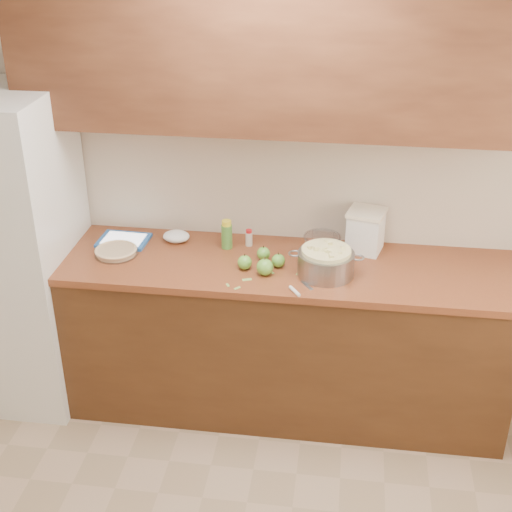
# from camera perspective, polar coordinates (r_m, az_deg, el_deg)

# --- Properties ---
(room_shell) EXTENTS (3.60, 3.60, 3.60)m
(room_shell) POSITION_cam_1_polar(r_m,az_deg,el_deg) (2.35, -3.38, -9.20)
(room_shell) COLOR tan
(room_shell) RESTS_ON ground
(counter_run) EXTENTS (2.64, 0.68, 0.92)m
(counter_run) POSITION_cam_1_polar(r_m,az_deg,el_deg) (4.02, 0.93, -6.28)
(counter_run) COLOR #502E16
(counter_run) RESTS_ON ground
(upper_cabinets) EXTENTS (2.60, 0.34, 0.70)m
(upper_cabinets) POSITION_cam_1_polar(r_m,az_deg,el_deg) (3.57, 1.43, 15.41)
(upper_cabinets) COLOR brown
(upper_cabinets) RESTS_ON room_shell
(fridge) EXTENTS (0.70, 0.70, 1.80)m
(fridge) POSITION_cam_1_polar(r_m,az_deg,el_deg) (4.17, -19.13, 0.33)
(fridge) COLOR white
(fridge) RESTS_ON ground
(pie) EXTENTS (0.23, 0.23, 0.04)m
(pie) POSITION_cam_1_polar(r_m,az_deg,el_deg) (3.93, -11.13, 0.36)
(pie) COLOR silver
(pie) RESTS_ON counter_run
(colander) EXTENTS (0.39, 0.29, 0.14)m
(colander) POSITION_cam_1_polar(r_m,az_deg,el_deg) (3.66, 5.61, -0.49)
(colander) COLOR gray
(colander) RESTS_ON counter_run
(flour_canister) EXTENTS (0.23, 0.23, 0.24)m
(flour_canister) POSITION_cam_1_polar(r_m,az_deg,el_deg) (3.91, 8.76, 2.05)
(flour_canister) COLOR white
(flour_canister) RESTS_ON counter_run
(tablet) EXTENTS (0.28, 0.22, 0.02)m
(tablet) POSITION_cam_1_polar(r_m,az_deg,el_deg) (4.07, -10.54, 1.25)
(tablet) COLOR #245DAF
(tablet) RESTS_ON counter_run
(paring_knife) EXTENTS (0.12, 0.17, 0.02)m
(paring_knife) POSITION_cam_1_polar(r_m,az_deg,el_deg) (3.52, 3.25, -2.76)
(paring_knife) COLOR gray
(paring_knife) RESTS_ON counter_run
(lemon_bottle) EXTENTS (0.06, 0.06, 0.16)m
(lemon_bottle) POSITION_cam_1_polar(r_m,az_deg,el_deg) (3.91, -2.35, 1.71)
(lemon_bottle) COLOR #4C8C38
(lemon_bottle) RESTS_ON counter_run
(cinnamon_shaker) EXTENTS (0.04, 0.04, 0.10)m
(cinnamon_shaker) POSITION_cam_1_polar(r_m,az_deg,el_deg) (3.95, -0.57, 1.46)
(cinnamon_shaker) COLOR beige
(cinnamon_shaker) RESTS_ON counter_run
(vanilla_bottle) EXTENTS (0.04, 0.04, 0.11)m
(vanilla_bottle) POSITION_cam_1_polar(r_m,az_deg,el_deg) (3.80, 4.42, 0.43)
(vanilla_bottle) COLOR black
(vanilla_bottle) RESTS_ON counter_run
(mixing_bowl) EXTENTS (0.21, 0.21, 0.08)m
(mixing_bowl) POSITION_cam_1_polar(r_m,az_deg,el_deg) (3.93, 5.31, 1.16)
(mixing_bowl) COLOR silver
(mixing_bowl) RESTS_ON counter_run
(paper_towel) EXTENTS (0.16, 0.14, 0.06)m
(paper_towel) POSITION_cam_1_polar(r_m,az_deg,el_deg) (4.02, -6.39, 1.57)
(paper_towel) COLOR white
(paper_towel) RESTS_ON counter_run
(apple_left) EXTENTS (0.08, 0.08, 0.09)m
(apple_left) POSITION_cam_1_polar(r_m,az_deg,el_deg) (3.71, -0.91, -0.51)
(apple_left) COLOR #63AD38
(apple_left) RESTS_ON counter_run
(apple_center) EXTENTS (0.07, 0.07, 0.08)m
(apple_center) POSITION_cam_1_polar(r_m,az_deg,el_deg) (3.80, 0.60, 0.20)
(apple_center) COLOR #63AD38
(apple_center) RESTS_ON counter_run
(apple_front) EXTENTS (0.09, 0.09, 0.10)m
(apple_front) POSITION_cam_1_polar(r_m,az_deg,el_deg) (3.65, 0.72, -0.89)
(apple_front) COLOR #63AD38
(apple_front) RESTS_ON counter_run
(apple_extra) EXTENTS (0.07, 0.07, 0.08)m
(apple_extra) POSITION_cam_1_polar(r_m,az_deg,el_deg) (3.73, 1.79, -0.37)
(apple_extra) COLOR #63AD38
(apple_extra) RESTS_ON counter_run
(peel_a) EXTENTS (0.03, 0.04, 0.00)m
(peel_a) POSITION_cam_1_polar(r_m,az_deg,el_deg) (3.69, 1.26, -1.30)
(peel_a) COLOR #95BE5C
(peel_a) RESTS_ON counter_run
(peel_b) EXTENTS (0.03, 0.03, 0.00)m
(peel_b) POSITION_cam_1_polar(r_m,az_deg,el_deg) (3.55, -1.51, -2.58)
(peel_b) COLOR #95BE5C
(peel_b) RESTS_ON counter_run
(peel_c) EXTENTS (0.02, 0.03, 0.00)m
(peel_c) POSITION_cam_1_polar(r_m,az_deg,el_deg) (3.68, 3.37, -1.40)
(peel_c) COLOR #95BE5C
(peel_c) RESTS_ON counter_run
(peel_d) EXTENTS (0.02, 0.03, 0.00)m
(peel_d) POSITION_cam_1_polar(r_m,az_deg,el_deg) (3.58, -2.27, -2.34)
(peel_d) COLOR #95BE5C
(peel_d) RESTS_ON counter_run
(peel_e) EXTENTS (0.05, 0.03, 0.00)m
(peel_e) POSITION_cam_1_polar(r_m,az_deg,el_deg) (3.62, -0.72, -1.90)
(peel_e) COLOR #95BE5C
(peel_e) RESTS_ON counter_run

